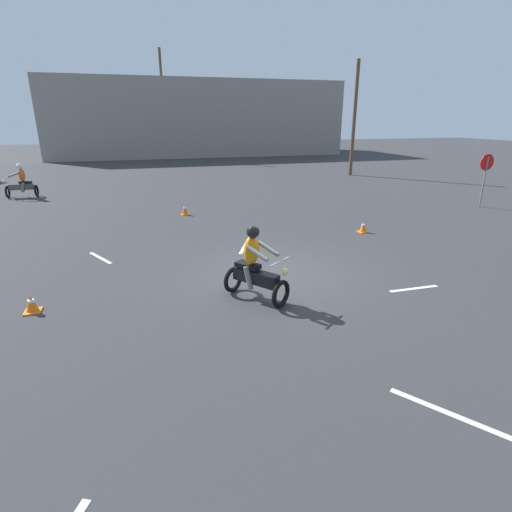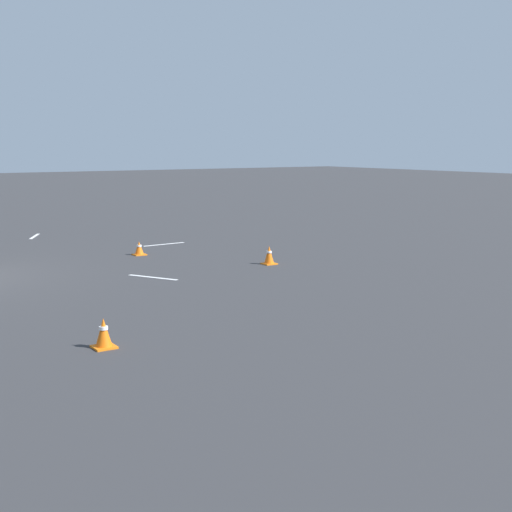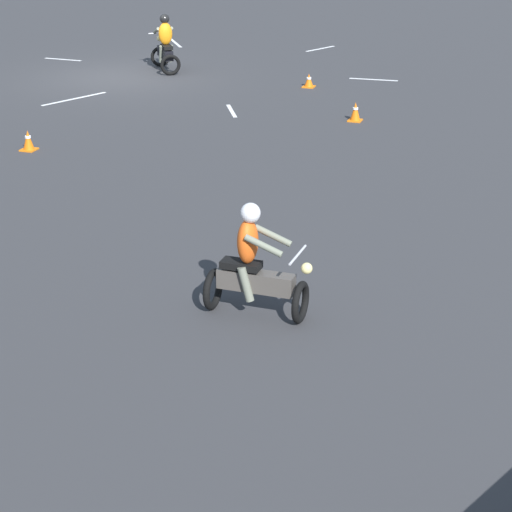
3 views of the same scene
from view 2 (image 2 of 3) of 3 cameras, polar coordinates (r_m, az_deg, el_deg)
The scene contains 6 objects.
traffic_cone_near_left at distance 10.56m, azimuth -12.09°, elevation -6.09°, with size 0.32×0.32×0.44m.
traffic_cone_near_right at distance 19.19m, azimuth -9.33°, elevation 0.59°, with size 0.32×0.32×0.37m.
traffic_cone_mid_center at distance 17.47m, azimuth 1.05°, elevation 0.05°, with size 0.32×0.32×0.46m.
lane_stripe_nw at distance 15.94m, azimuth -8.25°, elevation -1.70°, with size 0.10×1.30×0.01m, color silver.
lane_stripe_w at distance 21.19m, azimuth -7.37°, elevation 0.94°, with size 0.10×1.37×0.01m, color silver.
lane_stripe_sw at distance 23.93m, azimuth -17.30°, elevation 1.52°, with size 0.10×1.34×0.01m, color silver.
Camera 2 is at (2.14, 16.83, 2.91)m, focal length 50.00 mm.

